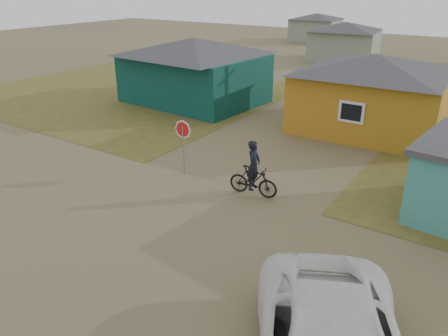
% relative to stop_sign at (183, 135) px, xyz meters
% --- Properties ---
extents(ground, '(120.00, 120.00, 0.00)m').
position_rel_stop_sign_xyz_m(ground, '(1.89, -4.10, -1.68)').
color(ground, olive).
extents(grass_nw, '(20.00, 18.00, 0.00)m').
position_rel_stop_sign_xyz_m(grass_nw, '(-12.11, 8.90, -1.68)').
color(grass_nw, brown).
rests_on(grass_nw, ground).
extents(house_teal, '(8.93, 7.08, 4.00)m').
position_rel_stop_sign_xyz_m(house_teal, '(-6.61, 9.40, 0.37)').
color(house_teal, '#0A3731').
rests_on(house_teal, ground).
extents(house_yellow, '(7.72, 6.76, 3.90)m').
position_rel_stop_sign_xyz_m(house_yellow, '(4.39, 9.89, 0.32)').
color(house_yellow, '#B5771B').
rests_on(house_yellow, ground).
extents(house_pale_west, '(7.04, 6.15, 3.60)m').
position_rel_stop_sign_xyz_m(house_pale_west, '(-4.11, 29.90, 0.17)').
color(house_pale_west, gray).
rests_on(house_pale_west, ground).
extents(house_pale_north, '(6.28, 5.81, 3.40)m').
position_rel_stop_sign_xyz_m(house_pale_north, '(-12.11, 41.90, 0.07)').
color(house_pale_north, gray).
rests_on(house_pale_north, ground).
extents(stop_sign, '(0.71, 0.31, 2.27)m').
position_rel_stop_sign_xyz_m(stop_sign, '(0.00, 0.00, 0.00)').
color(stop_sign, gray).
rests_on(stop_sign, ground).
extents(cyclist, '(1.90, 0.75, 2.10)m').
position_rel_stop_sign_xyz_m(cyclist, '(3.24, -0.07, -0.92)').
color(cyclist, black).
rests_on(cyclist, ground).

